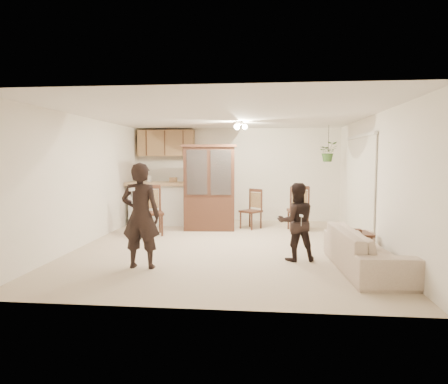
# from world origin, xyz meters

# --- Properties ---
(floor) EXTENTS (6.50, 6.50, 0.00)m
(floor) POSITION_xyz_m (0.00, 0.00, 0.00)
(floor) COLOR #BCA68E
(floor) RESTS_ON ground
(ceiling) EXTENTS (5.50, 6.50, 0.02)m
(ceiling) POSITION_xyz_m (0.00, 0.00, 2.50)
(ceiling) COLOR silver
(ceiling) RESTS_ON wall_back
(wall_back) EXTENTS (5.50, 0.02, 2.50)m
(wall_back) POSITION_xyz_m (0.00, 3.25, 1.25)
(wall_back) COLOR white
(wall_back) RESTS_ON ground
(wall_front) EXTENTS (5.50, 0.02, 2.50)m
(wall_front) POSITION_xyz_m (0.00, -3.25, 1.25)
(wall_front) COLOR white
(wall_front) RESTS_ON ground
(wall_left) EXTENTS (0.02, 6.50, 2.50)m
(wall_left) POSITION_xyz_m (-2.75, 0.00, 1.25)
(wall_left) COLOR white
(wall_left) RESTS_ON ground
(wall_right) EXTENTS (0.02, 6.50, 2.50)m
(wall_right) POSITION_xyz_m (2.75, 0.00, 1.25)
(wall_right) COLOR white
(wall_right) RESTS_ON ground
(breakfast_bar) EXTENTS (1.60, 0.55, 1.00)m
(breakfast_bar) POSITION_xyz_m (-1.85, 2.35, 0.50)
(breakfast_bar) COLOR silver
(breakfast_bar) RESTS_ON floor
(bar_top) EXTENTS (1.75, 0.70, 0.08)m
(bar_top) POSITION_xyz_m (-1.85, 2.35, 1.05)
(bar_top) COLOR tan
(bar_top) RESTS_ON breakfast_bar
(upper_cabinets) EXTENTS (1.50, 0.34, 0.70)m
(upper_cabinets) POSITION_xyz_m (-1.90, 3.07, 2.10)
(upper_cabinets) COLOR brown
(upper_cabinets) RESTS_ON wall_back
(vertical_blinds) EXTENTS (0.06, 2.30, 2.10)m
(vertical_blinds) POSITION_xyz_m (2.71, 0.90, 1.10)
(vertical_blinds) COLOR beige
(vertical_blinds) RESTS_ON wall_right
(ceiling_fixture) EXTENTS (0.36, 0.36, 0.20)m
(ceiling_fixture) POSITION_xyz_m (0.20, 1.20, 2.40)
(ceiling_fixture) COLOR #FFEEBF
(ceiling_fixture) RESTS_ON ceiling
(hanging_plant) EXTENTS (0.43, 0.37, 0.48)m
(hanging_plant) POSITION_xyz_m (2.30, 2.40, 1.85)
(hanging_plant) COLOR #2B4F1F
(hanging_plant) RESTS_ON ceiling
(plant_cord) EXTENTS (0.01, 0.01, 0.65)m
(plant_cord) POSITION_xyz_m (2.30, 2.40, 2.17)
(plant_cord) COLOR #29251E
(plant_cord) RESTS_ON ceiling
(sofa) EXTENTS (0.85, 1.92, 0.73)m
(sofa) POSITION_xyz_m (2.30, -1.44, 0.37)
(sofa) COLOR beige
(sofa) RESTS_ON floor
(adult) EXTENTS (0.66, 0.44, 1.80)m
(adult) POSITION_xyz_m (-1.15, -1.65, 0.90)
(adult) COLOR black
(adult) RESTS_ON floor
(child) EXTENTS (0.74, 0.62, 1.35)m
(child) POSITION_xyz_m (1.28, -0.96, 0.68)
(child) COLOR black
(child) RESTS_ON floor
(china_hutch) EXTENTS (1.31, 0.59, 2.01)m
(china_hutch) POSITION_xyz_m (-0.54, 1.70, 0.99)
(china_hutch) COLOR #3D2116
(china_hutch) RESTS_ON floor
(side_table) EXTENTS (0.51, 0.51, 0.57)m
(side_table) POSITION_xyz_m (2.21, -1.10, 0.27)
(side_table) COLOR #3D2116
(side_table) RESTS_ON floor
(chair_bar) EXTENTS (0.63, 0.63, 1.10)m
(chair_bar) POSITION_xyz_m (-1.72, 0.95, 0.31)
(chair_bar) COLOR #3D2116
(chair_bar) RESTS_ON floor
(chair_hutch_left) EXTENTS (0.59, 0.59, 0.95)m
(chair_hutch_left) POSITION_xyz_m (0.43, 1.97, 0.27)
(chair_hutch_left) COLOR #3D2116
(chair_hutch_left) RESTS_ON floor
(chair_hutch_right) EXTENTS (0.51, 0.51, 1.06)m
(chair_hutch_right) POSITION_xyz_m (1.54, 1.83, 0.30)
(chair_hutch_right) COLOR #3D2116
(chair_hutch_right) RESTS_ON floor
(controller_adult) EXTENTS (0.04, 0.14, 0.04)m
(controller_adult) POSITION_xyz_m (-1.15, -2.04, 1.25)
(controller_adult) COLOR white
(controller_adult) RESTS_ON adult
(controller_child) EXTENTS (0.05, 0.12, 0.03)m
(controller_child) POSITION_xyz_m (1.33, -1.26, 0.80)
(controller_child) COLOR white
(controller_child) RESTS_ON child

